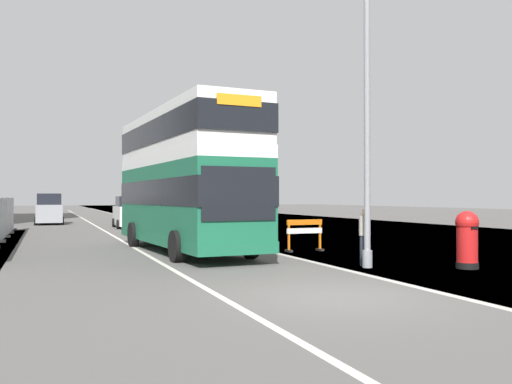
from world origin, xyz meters
TOP-DOWN VIEW (x-y plane):
  - ground at (0.56, 0.11)m, footprint 140.00×280.00m
  - double_decker_bus at (-0.69, 10.41)m, footprint 3.35×10.72m
  - lamppost_foreground at (3.13, 3.84)m, footprint 0.29×0.70m
  - red_pillar_postbox at (5.68, 2.65)m, footprint 0.65×0.65m
  - roadworks_barrier at (3.55, 8.87)m, footprint 1.46×0.48m
  - construction_site_fence at (-7.46, 17.41)m, footprint 0.44×20.60m
  - car_oncoming_near at (-0.28, 27.67)m, footprint 2.03×4.07m
  - car_receding_mid at (-5.33, 35.01)m, footprint 2.05×4.30m
  - pedestrian_at_kerb at (3.30, 4.24)m, footprint 0.34×0.34m

SIDE VIEW (x-z plane):
  - ground at x=0.56m, z-range -0.10..0.00m
  - roadworks_barrier at x=3.55m, z-range 0.14..1.34m
  - pedestrian_at_kerb at x=3.30m, z-range 0.00..1.68m
  - red_pillar_postbox at x=5.68m, z-range 0.08..1.72m
  - construction_site_fence at x=-7.46m, z-range -0.04..2.02m
  - car_oncoming_near at x=-0.28m, z-range -0.06..2.05m
  - car_receding_mid at x=-5.33m, z-range -0.08..2.24m
  - double_decker_bus at x=-0.69m, z-range 0.17..5.37m
  - lamppost_foreground at x=3.13m, z-range -0.24..8.66m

